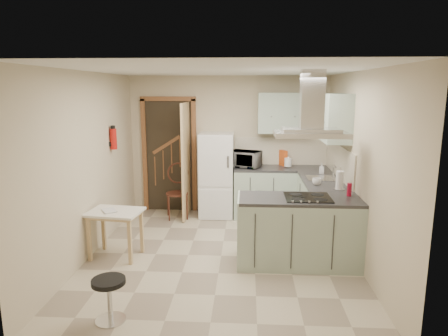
# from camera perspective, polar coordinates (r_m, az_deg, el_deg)

# --- Properties ---
(floor) EXTENTS (4.20, 4.20, 0.00)m
(floor) POSITION_cam_1_polar(r_m,az_deg,el_deg) (5.65, -0.40, -12.42)
(floor) COLOR #BAAE91
(floor) RESTS_ON ground
(ceiling) EXTENTS (4.20, 4.20, 0.00)m
(ceiling) POSITION_cam_1_polar(r_m,az_deg,el_deg) (5.18, -0.44, 13.80)
(ceiling) COLOR silver
(ceiling) RESTS_ON back_wall
(back_wall) EXTENTS (3.60, 0.00, 3.60)m
(back_wall) POSITION_cam_1_polar(r_m,az_deg,el_deg) (7.34, 0.66, 3.29)
(back_wall) COLOR beige
(back_wall) RESTS_ON floor
(left_wall) EXTENTS (0.00, 4.20, 4.20)m
(left_wall) POSITION_cam_1_polar(r_m,az_deg,el_deg) (5.68, -18.85, 0.31)
(left_wall) COLOR beige
(left_wall) RESTS_ON floor
(right_wall) EXTENTS (0.00, 4.20, 4.20)m
(right_wall) POSITION_cam_1_polar(r_m,az_deg,el_deg) (5.46, 18.78, -0.11)
(right_wall) COLOR beige
(right_wall) RESTS_ON floor
(doorway) EXTENTS (1.10, 0.12, 2.10)m
(doorway) POSITION_cam_1_polar(r_m,az_deg,el_deg) (7.48, -7.81, 1.78)
(doorway) COLOR brown
(doorway) RESTS_ON floor
(fridge) EXTENTS (0.60, 0.60, 1.50)m
(fridge) POSITION_cam_1_polar(r_m,az_deg,el_deg) (7.15, -1.06, -1.00)
(fridge) COLOR white
(fridge) RESTS_ON floor
(counter_back) EXTENTS (1.08, 0.60, 0.90)m
(counter_back) POSITION_cam_1_polar(r_m,az_deg,el_deg) (7.20, 5.79, -3.41)
(counter_back) COLOR #9EB2A0
(counter_back) RESTS_ON floor
(counter_right) EXTENTS (0.60, 1.95, 0.90)m
(counter_right) POSITION_cam_1_polar(r_m,az_deg,el_deg) (6.65, 13.31, -4.93)
(counter_right) COLOR #9EB2A0
(counter_right) RESTS_ON floor
(splashback) EXTENTS (1.68, 0.02, 0.50)m
(splashback) POSITION_cam_1_polar(r_m,az_deg,el_deg) (7.36, 8.15, 2.41)
(splashback) COLOR beige
(splashback) RESTS_ON counter_back
(wall_cabinet_back) EXTENTS (0.85, 0.35, 0.70)m
(wall_cabinet_back) POSITION_cam_1_polar(r_m,az_deg,el_deg) (7.13, 8.33, 7.78)
(wall_cabinet_back) COLOR #9EB2A0
(wall_cabinet_back) RESTS_ON back_wall
(wall_cabinet_right) EXTENTS (0.35, 0.90, 0.70)m
(wall_cabinet_right) POSITION_cam_1_polar(r_m,az_deg,el_deg) (6.16, 15.49, 6.95)
(wall_cabinet_right) COLOR #9EB2A0
(wall_cabinet_right) RESTS_ON right_wall
(peninsula) EXTENTS (1.55, 0.65, 0.90)m
(peninsula) POSITION_cam_1_polar(r_m,az_deg,el_deg) (5.35, 10.62, -8.83)
(peninsula) COLOR #9EB2A0
(peninsula) RESTS_ON floor
(hob) EXTENTS (0.58, 0.50, 0.01)m
(hob) POSITION_cam_1_polar(r_m,az_deg,el_deg) (5.23, 11.89, -4.12)
(hob) COLOR black
(hob) RESTS_ON peninsula
(extractor_hood) EXTENTS (0.90, 0.55, 0.10)m
(extractor_hood) POSITION_cam_1_polar(r_m,az_deg,el_deg) (5.07, 12.26, 4.78)
(extractor_hood) COLOR silver
(extractor_hood) RESTS_ON ceiling
(sink) EXTENTS (0.45, 0.40, 0.01)m
(sink) POSITION_cam_1_polar(r_m,az_deg,el_deg) (6.37, 13.76, -1.43)
(sink) COLOR silver
(sink) RESTS_ON counter_right
(fire_extinguisher) EXTENTS (0.10, 0.10, 0.32)m
(fire_extinguisher) POSITION_cam_1_polar(r_m,az_deg,el_deg) (6.46, -15.51, 4.01)
(fire_extinguisher) COLOR #B2140F
(fire_extinguisher) RESTS_ON left_wall
(drop_leaf_table) EXTENTS (0.76, 0.61, 0.65)m
(drop_leaf_table) POSITION_cam_1_polar(r_m,az_deg,el_deg) (5.70, -15.17, -9.07)
(drop_leaf_table) COLOR tan
(drop_leaf_table) RESTS_ON floor
(bentwood_chair) EXTENTS (0.48, 0.48, 0.88)m
(bentwood_chair) POSITION_cam_1_polar(r_m,az_deg,el_deg) (7.14, -6.73, -3.65)
(bentwood_chair) COLOR #4D2A19
(bentwood_chair) RESTS_ON floor
(stool) EXTENTS (0.44, 0.44, 0.45)m
(stool) POSITION_cam_1_polar(r_m,az_deg,el_deg) (4.30, -16.04, -17.64)
(stool) COLOR black
(stool) RESTS_ON floor
(microwave) EXTENTS (0.61, 0.52, 0.29)m
(microwave) POSITION_cam_1_polar(r_m,az_deg,el_deg) (7.08, 3.03, 1.29)
(microwave) COLOR black
(microwave) RESTS_ON counter_back
(kettle) EXTENTS (0.15, 0.15, 0.19)m
(kettle) POSITION_cam_1_polar(r_m,az_deg,el_deg) (7.12, 9.14, 0.81)
(kettle) COLOR white
(kettle) RESTS_ON counter_back
(cereal_box) EXTENTS (0.14, 0.20, 0.28)m
(cereal_box) POSITION_cam_1_polar(r_m,az_deg,el_deg) (7.29, 8.46, 1.42)
(cereal_box) COLOR #E4561A
(cereal_box) RESTS_ON counter_back
(soap_bottle) EXTENTS (0.09, 0.09, 0.17)m
(soap_bottle) POSITION_cam_1_polar(r_m,az_deg,el_deg) (6.72, 13.77, -0.07)
(soap_bottle) COLOR #B5B5C2
(soap_bottle) RESTS_ON counter_right
(paper_towel) EXTENTS (0.13, 0.13, 0.27)m
(paper_towel) POSITION_cam_1_polar(r_m,az_deg,el_deg) (5.72, 16.21, -1.66)
(paper_towel) COLOR white
(paper_towel) RESTS_ON counter_right
(cup) EXTENTS (0.15, 0.15, 0.10)m
(cup) POSITION_cam_1_polar(r_m,az_deg,el_deg) (5.93, 13.11, -1.90)
(cup) COLOR silver
(cup) RESTS_ON counter_right
(red_bottle) EXTENTS (0.07, 0.07, 0.17)m
(red_bottle) POSITION_cam_1_polar(r_m,az_deg,el_deg) (5.43, 17.46, -2.95)
(red_bottle) COLOR #A40E29
(red_bottle) RESTS_ON peninsula
(book) EXTENTS (0.26, 0.28, 0.10)m
(book) POSITION_cam_1_polar(r_m,az_deg,el_deg) (5.57, -16.92, -5.57)
(book) COLOR #943140
(book) RESTS_ON drop_leaf_table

